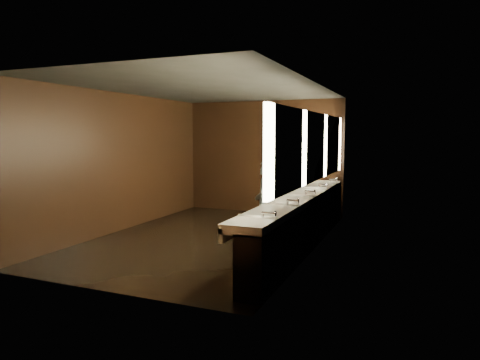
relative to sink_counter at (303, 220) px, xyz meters
name	(u,v)px	position (x,y,z in m)	size (l,w,h in m)	color
floor	(210,238)	(-1.79, 0.00, -0.50)	(6.00, 6.00, 0.00)	black
ceiling	(209,88)	(-1.79, 0.00, 2.30)	(4.00, 6.00, 0.02)	#2D2D2B
wall_back	(263,157)	(-1.79, 3.00, 0.90)	(4.00, 0.02, 2.80)	black
wall_front	(100,180)	(-1.79, -3.00, 0.90)	(4.00, 0.02, 2.80)	black
wall_left	(122,162)	(-3.79, 0.00, 0.90)	(0.02, 6.00, 2.80)	black
wall_right	(316,168)	(0.21, 0.00, 0.90)	(0.02, 6.00, 2.80)	black
sink_counter	(303,220)	(0.00, 0.00, 0.00)	(0.55, 5.40, 1.01)	black
mirror_band	(315,147)	(0.19, 0.00, 1.25)	(0.06, 5.03, 1.15)	#FAF0C0
person	(265,204)	(-0.63, -0.17, 0.26)	(0.55, 0.36, 1.52)	#97C2E1
trash_bin	(285,235)	(-0.22, -0.34, -0.22)	(0.36, 0.36, 0.56)	black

